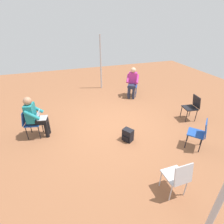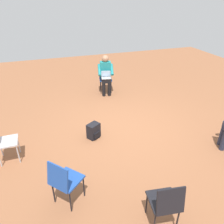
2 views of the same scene
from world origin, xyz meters
name	(u,v)px [view 1 (image 1 of 2)]	position (x,y,z in m)	size (l,w,h in m)	color
ground_plane	(115,126)	(0.00, 0.00, 0.00)	(14.53, 14.53, 0.00)	brown
chair_northeast	(200,132)	(1.65, 1.70, 0.50)	(0.59, 0.58, 0.85)	#1E4799
chair_north	(192,106)	(0.39, 2.55, 0.50)	(0.45, 0.49, 0.85)	black
chair_south	(30,121)	(-0.28, -2.46, 0.50)	(0.48, 0.51, 0.85)	#1E4799
chair_northwest	(133,84)	(-2.14, 1.55, 0.50)	(0.57, 0.56, 0.85)	#1E4799
chair_east	(178,176)	(2.65, 0.30, 0.50)	(0.44, 0.41, 0.85)	#B7B7BC
person_with_laptop	(35,115)	(-0.24, -2.29, 0.69)	(0.56, 0.58, 1.24)	black
person_in_magenta	(133,81)	(-1.99, 1.47, 0.69)	(0.63, 0.62, 1.24)	#23283D
backpack_near_laptop_user	(128,136)	(0.79, 0.09, 0.16)	(0.34, 0.32, 0.36)	black
tent_pole_near	(101,63)	(-3.39, 0.48, 1.21)	(0.07, 0.07, 2.41)	#B2B2B7
tent_pole_far	(218,205)	(3.67, -0.13, 1.32)	(0.07, 0.07, 2.64)	#B2B2B7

